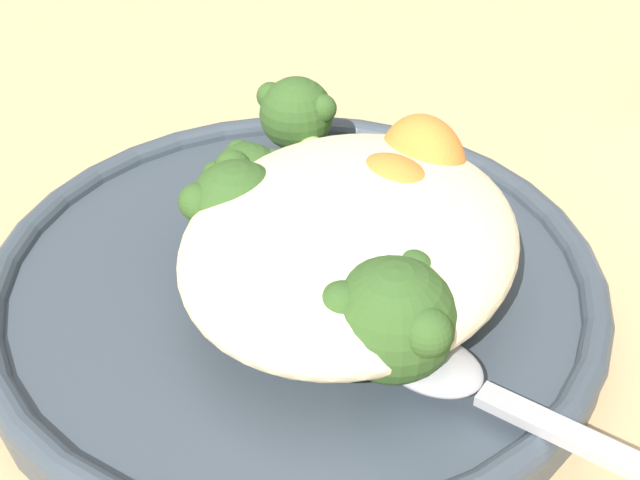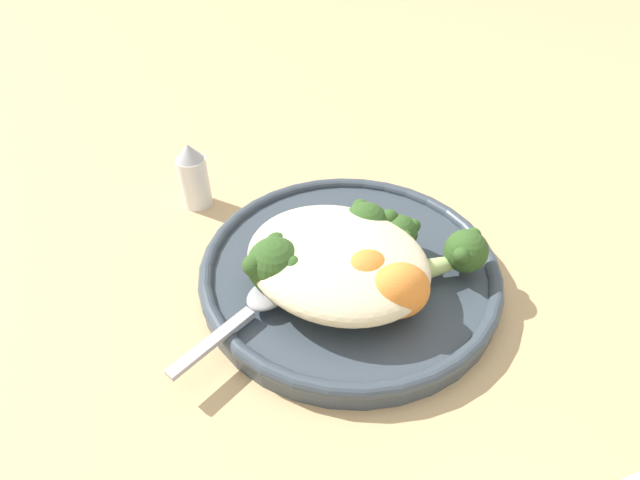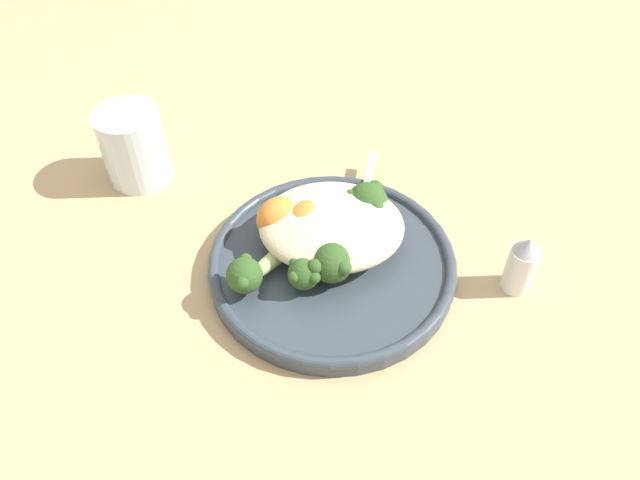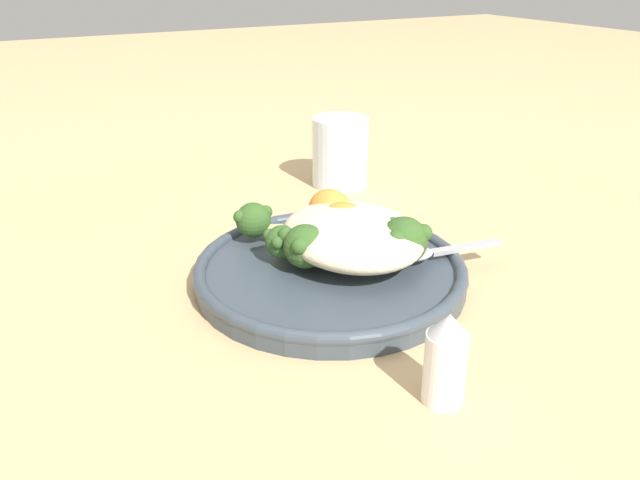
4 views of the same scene
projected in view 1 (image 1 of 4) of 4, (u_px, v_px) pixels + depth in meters
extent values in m
plane|color=tan|center=(312.00, 285.00, 0.38)|extent=(4.00, 4.00, 0.00)
cylinder|color=#38424C|center=(301.00, 295.00, 0.36)|extent=(0.24, 0.24, 0.02)
torus|color=#38424C|center=(301.00, 279.00, 0.35)|extent=(0.25, 0.25, 0.01)
ellipsoid|color=beige|center=(351.00, 240.00, 0.33)|extent=(0.14, 0.12, 0.04)
ellipsoid|color=#ADC675|center=(332.00, 174.00, 0.39)|extent=(0.06, 0.07, 0.02)
sphere|color=#335623|center=(296.00, 114.00, 0.41)|extent=(0.03, 0.03, 0.03)
sphere|color=#335623|center=(323.00, 108.00, 0.40)|extent=(0.01, 0.01, 0.01)
sphere|color=#335623|center=(270.00, 96.00, 0.41)|extent=(0.01, 0.01, 0.01)
ellipsoid|color=#ADC675|center=(315.00, 203.00, 0.37)|extent=(0.03, 0.06, 0.02)
sphere|color=#335623|center=(247.00, 178.00, 0.37)|extent=(0.03, 0.03, 0.03)
sphere|color=#335623|center=(254.00, 183.00, 0.36)|extent=(0.01, 0.01, 0.01)
sphere|color=#335623|center=(274.00, 162.00, 0.37)|extent=(0.01, 0.01, 0.01)
sphere|color=#335623|center=(239.00, 153.00, 0.38)|extent=(0.01, 0.01, 0.01)
sphere|color=#335623|center=(219.00, 173.00, 0.37)|extent=(0.01, 0.01, 0.01)
ellipsoid|color=#ADC675|center=(315.00, 220.00, 0.36)|extent=(0.05, 0.06, 0.02)
sphere|color=#335623|center=(237.00, 209.00, 0.35)|extent=(0.04, 0.04, 0.04)
sphere|color=#335623|center=(247.00, 216.00, 0.33)|extent=(0.01, 0.01, 0.01)
sphere|color=#335623|center=(274.00, 187.00, 0.35)|extent=(0.01, 0.01, 0.01)
sphere|color=#335623|center=(226.00, 174.00, 0.35)|extent=(0.01, 0.01, 0.01)
sphere|color=#335623|center=(198.00, 202.00, 0.34)|extent=(0.01, 0.01, 0.01)
ellipsoid|color=#ADC675|center=(353.00, 232.00, 0.36)|extent=(0.07, 0.03, 0.01)
sphere|color=#335623|center=(302.00, 257.00, 0.33)|extent=(0.03, 0.03, 0.03)
sphere|color=#335623|center=(318.00, 262.00, 0.32)|extent=(0.01, 0.01, 0.01)
sphere|color=#335623|center=(314.00, 231.00, 0.34)|extent=(0.01, 0.01, 0.01)
sphere|color=#335623|center=(273.00, 248.00, 0.33)|extent=(0.01, 0.01, 0.01)
ellipsoid|color=#ADC675|center=(377.00, 271.00, 0.33)|extent=(0.08, 0.05, 0.02)
sphere|color=#335623|center=(392.00, 320.00, 0.29)|extent=(0.04, 0.04, 0.04)
sphere|color=#335623|center=(427.00, 332.00, 0.28)|extent=(0.02, 0.02, 0.02)
sphere|color=#335623|center=(412.00, 273.00, 0.30)|extent=(0.02, 0.02, 0.02)
sphere|color=#335623|center=(342.00, 305.00, 0.29)|extent=(0.02, 0.02, 0.02)
ellipsoid|color=orange|center=(391.00, 206.00, 0.35)|extent=(0.06, 0.06, 0.04)
ellipsoid|color=orange|center=(422.00, 168.00, 0.37)|extent=(0.06, 0.06, 0.04)
ellipsoid|color=orange|center=(370.00, 212.00, 0.35)|extent=(0.07, 0.06, 0.03)
cube|color=#A3A3A8|center=(585.00, 442.00, 0.28)|extent=(0.02, 0.07, 0.00)
ellipsoid|color=#A3A3A8|center=(430.00, 364.00, 0.30)|extent=(0.03, 0.04, 0.01)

